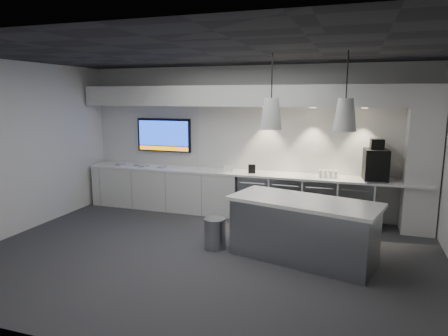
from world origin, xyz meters
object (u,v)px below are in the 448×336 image
(bin, at_px, (215,233))
(coffee_machine, at_px, (376,163))
(wall_tv, at_px, (164,135))
(island, at_px, (303,229))

(bin, relative_size, coffee_machine, 0.65)
(wall_tv, relative_size, island, 0.54)
(coffee_machine, bearing_deg, island, -125.53)
(island, distance_m, bin, 1.40)
(island, bearing_deg, wall_tv, 161.87)
(island, relative_size, bin, 4.74)
(bin, bearing_deg, coffee_machine, 37.73)
(bin, distance_m, coffee_machine, 3.20)
(wall_tv, height_order, bin, wall_tv)
(wall_tv, height_order, island, wall_tv)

